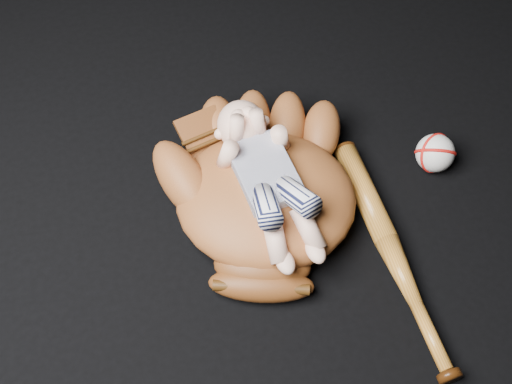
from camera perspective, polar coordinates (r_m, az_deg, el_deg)
baseball_glove at (r=1.18m, az=0.88°, el=-0.10°), size 0.52×0.56×0.15m
newborn_baby at (r=1.13m, az=1.31°, el=0.92°), size 0.22×0.37×0.14m
baseball_bat at (r=1.20m, az=12.05°, el=-5.36°), size 0.09×0.50×0.05m
baseball at (r=1.33m, az=15.64°, el=3.35°), size 0.08×0.08×0.08m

